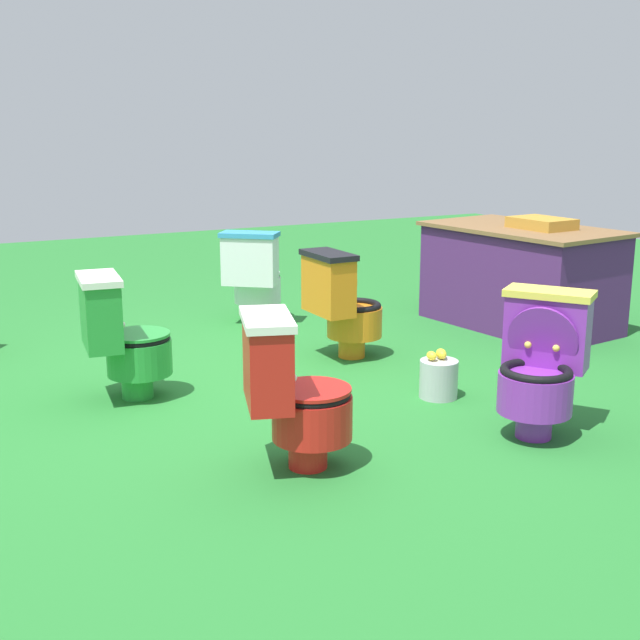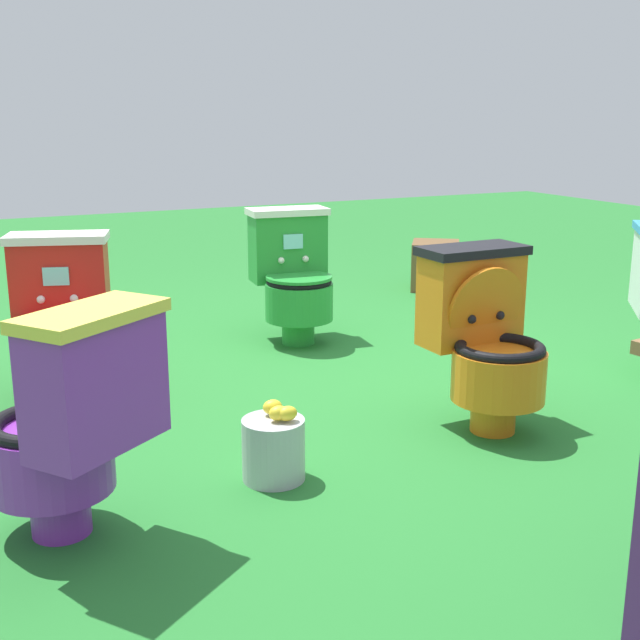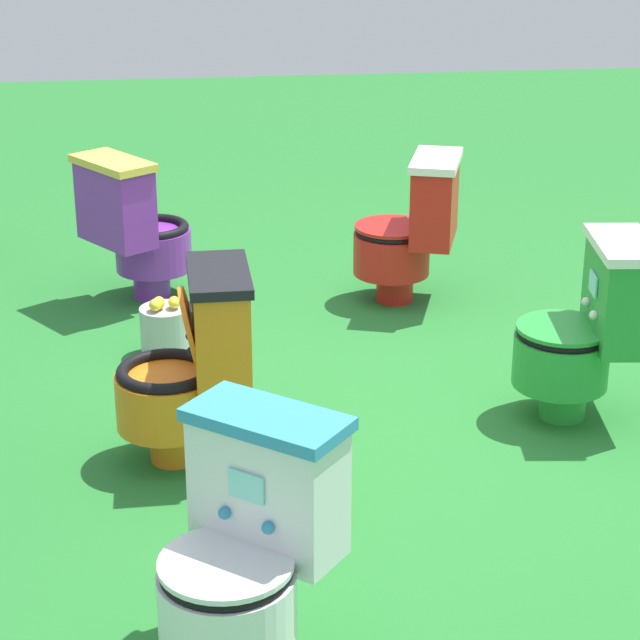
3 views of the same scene
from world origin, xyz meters
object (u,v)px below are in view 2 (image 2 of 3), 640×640
at_px(toilet_purple, 71,422).
at_px(small_crate, 435,265).
at_px(toilet_green, 294,275).
at_px(toilet_red, 59,318).
at_px(toilet_orange, 485,337).
at_px(lemon_bucket, 274,447).

relative_size(toilet_purple, small_crate, 2.14).
distance_m(toilet_green, toilet_red, 1.39).
relative_size(toilet_green, toilet_purple, 1.00).
height_order(toilet_green, small_crate, toilet_green).
relative_size(toilet_red, small_crate, 2.14).
bearing_deg(toilet_orange, small_crate, -120.24).
relative_size(toilet_purple, lemon_bucket, 2.63).
bearing_deg(lemon_bucket, toilet_red, -66.23).
bearing_deg(toilet_purple, lemon_bucket, -25.11).
distance_m(toilet_green, lemon_bucket, 1.82).
bearing_deg(lemon_bucket, small_crate, -133.23).
distance_m(toilet_red, lemon_bucket, 1.31).
height_order(toilet_orange, small_crate, toilet_orange).
xyz_separation_m(toilet_purple, small_crate, (-2.96, -2.54, -0.20)).
relative_size(toilet_green, small_crate, 2.14).
height_order(toilet_red, lemon_bucket, toilet_red).
distance_m(toilet_red, toilet_orange, 1.83).
relative_size(toilet_red, toilet_purple, 1.00).
height_order(toilet_green, lemon_bucket, toilet_green).
distance_m(toilet_red, toilet_purple, 1.32).
bearing_deg(toilet_orange, toilet_green, -84.69).
height_order(toilet_purple, small_crate, toilet_purple).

